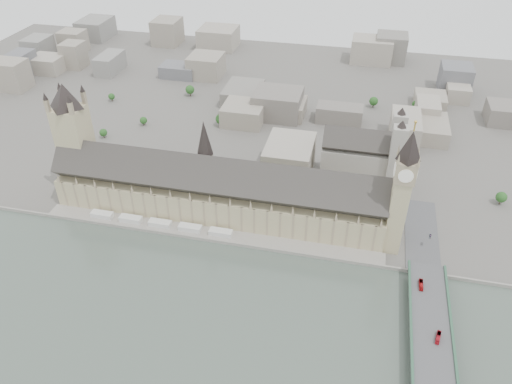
% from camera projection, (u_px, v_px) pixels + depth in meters
% --- Properties ---
extents(ground, '(900.00, 900.00, 0.00)m').
position_uv_depth(ground, '(211.00, 229.00, 394.62)').
color(ground, '#595651').
rests_on(ground, ground).
extents(embankment_wall, '(600.00, 1.50, 3.00)m').
position_uv_depth(embankment_wall, '(205.00, 240.00, 381.82)').
color(embankment_wall, gray).
rests_on(embankment_wall, ground).
extents(river_terrace, '(270.00, 15.00, 2.00)m').
position_uv_depth(river_terrace, '(208.00, 234.00, 388.07)').
color(river_terrace, gray).
rests_on(river_terrace, ground).
extents(terrace_tents, '(118.00, 7.00, 4.00)m').
position_uv_depth(terrace_tents, '(160.00, 223.00, 394.08)').
color(terrace_tents, silver).
rests_on(terrace_tents, river_terrace).
extents(palace_of_westminster, '(265.00, 40.73, 55.44)m').
position_uv_depth(palace_of_westminster, '(217.00, 192.00, 397.18)').
color(palace_of_westminster, tan).
rests_on(palace_of_westminster, ground).
extents(elizabeth_tower, '(17.00, 17.00, 107.50)m').
position_uv_depth(elizabeth_tower, '(403.00, 185.00, 342.11)').
color(elizabeth_tower, tan).
rests_on(elizabeth_tower, ground).
extents(victoria_tower, '(30.00, 30.00, 100.00)m').
position_uv_depth(victoria_tower, '(74.00, 135.00, 405.83)').
color(victoria_tower, tan).
rests_on(victoria_tower, ground).
extents(central_tower, '(13.00, 13.00, 48.00)m').
position_uv_depth(central_tower, '(205.00, 148.00, 383.70)').
color(central_tower, '#83785A').
rests_on(central_tower, ground).
extents(westminster_bridge, '(25.00, 325.00, 10.25)m').
position_uv_depth(westminster_bridge, '(431.00, 354.00, 292.30)').
color(westminster_bridge, '#474749').
rests_on(westminster_bridge, ground).
extents(westminster_abbey, '(68.00, 36.00, 64.00)m').
position_uv_depth(westminster_abbey, '(363.00, 157.00, 435.35)').
color(westminster_abbey, '#9A948B').
rests_on(westminster_abbey, ground).
extents(city_skyline_inland, '(720.00, 360.00, 38.00)m').
position_uv_depth(city_skyline_inland, '(273.00, 85.00, 578.57)').
color(city_skyline_inland, gray).
rests_on(city_skyline_inland, ground).
extents(park_trees, '(110.00, 30.00, 15.00)m').
position_uv_depth(park_trees, '(220.00, 179.00, 439.86)').
color(park_trees, '#1B3F16').
rests_on(park_trees, ground).
extents(red_bus_north, '(2.38, 9.97, 2.77)m').
position_uv_depth(red_bus_north, '(421.00, 285.00, 329.15)').
color(red_bus_north, red).
rests_on(red_bus_north, westminster_bridge).
extents(red_bus_south, '(4.16, 10.03, 2.72)m').
position_uv_depth(red_bus_south, '(438.00, 337.00, 294.36)').
color(red_bus_south, red).
rests_on(red_bus_south, westminster_bridge).
extents(car_approach, '(2.25, 4.55, 1.27)m').
position_uv_depth(car_approach, '(430.00, 236.00, 370.52)').
color(car_approach, gray).
rests_on(car_approach, westminster_bridge).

